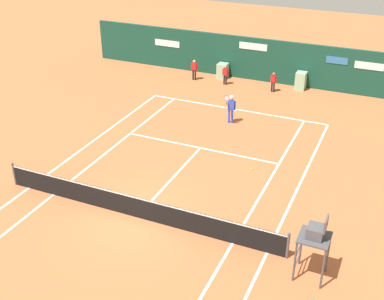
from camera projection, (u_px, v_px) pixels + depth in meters
ground_plane at (144, 209)px, 20.01m from camera, size 80.00×80.00×0.01m
tennis_net at (136, 206)px, 19.31m from camera, size 12.10×0.10×1.07m
sponsor_back_wall at (264, 61)px, 32.62m from camera, size 25.00×1.02×2.82m
umpire_chair at (315, 236)px, 15.84m from camera, size 1.00×1.00×2.42m
player_on_baseline at (231, 107)px, 26.89m from camera, size 0.50×0.77×1.81m
ball_kid_right_post at (225, 74)px, 32.29m from camera, size 0.42×0.19×1.27m
ball_kid_centre_post at (194, 68)px, 33.05m from camera, size 0.46×0.19×1.38m
ball_kid_left_post at (273, 81)px, 31.15m from camera, size 0.42×0.21×1.27m
tennis_ball_by_sideline at (251, 169)px, 22.82m from camera, size 0.07×0.07×0.07m
tennis_ball_mid_court at (121, 133)px, 26.19m from camera, size 0.07×0.07×0.07m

